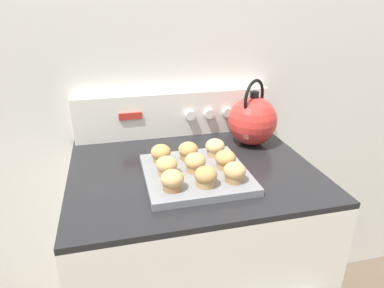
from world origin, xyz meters
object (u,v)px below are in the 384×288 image
object	(u,v)px
muffin_r0_c2	(235,172)
muffin_r2_c1	(188,151)
muffin_r1_c1	(195,163)
tea_kettle	(253,120)
muffin_r0_c0	(172,180)
muffin_r2_c0	(161,154)
muffin_r2_c2	(215,148)
muffin_pan	(196,174)
muffin_r1_c0	(167,166)
muffin_r1_c2	(225,160)
stove_range	(192,274)
muffin_r0_c1	(204,177)

from	to	relation	value
muffin_r0_c2	muffin_r2_c1	distance (m)	0.20
muffin_r1_c1	tea_kettle	world-z (taller)	tea_kettle
muffin_r0_c0	tea_kettle	bearing A→B (deg)	39.66
muffin_r2_c0	muffin_r2_c2	distance (m)	0.18
muffin_pan	muffin_r1_c1	bearing A→B (deg)	-167.12
muffin_r1_c0	muffin_r1_c1	size ratio (longest dim) A/B	1.00
muffin_pan	muffin_r2_c0	xyz separation A→B (m)	(-0.09, 0.09, 0.04)
muffin_r0_c2	muffin_r1_c0	bearing A→B (deg)	154.67
muffin_r1_c2	stove_range	bearing A→B (deg)	139.70
muffin_r0_c1	muffin_r2_c0	size ratio (longest dim) A/B	1.00
muffin_r1_c0	muffin_r1_c2	bearing A→B (deg)	-0.19
muffin_r0_c2	stove_range	bearing A→B (deg)	118.48
muffin_pan	tea_kettle	xyz separation A→B (m)	(0.27, 0.21, 0.08)
muffin_pan	muffin_r0_c0	xyz separation A→B (m)	(-0.09, -0.09, 0.04)
muffin_r0_c0	muffin_r1_c0	bearing A→B (deg)	90.13
muffin_r0_c0	tea_kettle	size ratio (longest dim) A/B	0.26
muffin_r2_c1	muffin_r0_c0	bearing A→B (deg)	-115.78
muffin_pan	muffin_r0_c1	bearing A→B (deg)	-89.28
muffin_pan	muffin_r0_c1	xyz separation A→B (m)	(0.00, -0.09, 0.04)
muffin_r0_c1	muffin_r2_c1	xyz separation A→B (m)	(-0.00, 0.18, 0.00)
muffin_r0_c0	muffin_r0_c2	distance (m)	0.18
stove_range	muffin_r2_c2	bearing A→B (deg)	13.74
muffin_r2_c1	tea_kettle	distance (m)	0.30
stove_range	muffin_r1_c0	bearing A→B (deg)	-141.86
muffin_r0_c2	muffin_pan	bearing A→B (deg)	136.30
muffin_r0_c0	muffin_r2_c1	xyz separation A→B (m)	(0.09, 0.18, 0.00)
muffin_r1_c0	muffin_r2_c0	size ratio (longest dim) A/B	1.00
stove_range	muffin_r2_c0	size ratio (longest dim) A/B	14.19
muffin_r2_c0	muffin_r2_c1	xyz separation A→B (m)	(0.09, -0.00, 0.00)
muffin_r1_c0	muffin_r0_c1	bearing A→B (deg)	-45.08
stove_range	muffin_r1_c2	bearing A→B (deg)	-40.30
muffin_r0_c2	muffin_r1_c1	xyz separation A→B (m)	(-0.09, 0.09, 0.00)
muffin_r0_c1	muffin_r1_c0	size ratio (longest dim) A/B	1.00
muffin_r0_c1	muffin_r1_c1	distance (m)	0.09
muffin_pan	muffin_r1_c1	distance (m)	0.04
tea_kettle	muffin_r1_c0	bearing A→B (deg)	-149.88
muffin_r0_c1	muffin_r2_c2	xyz separation A→B (m)	(0.09, 0.19, 0.00)
muffin_r1_c0	muffin_r2_c1	bearing A→B (deg)	46.02
muffin_r1_c1	muffin_pan	bearing A→B (deg)	12.88
muffin_r0_c2	muffin_r1_c2	xyz separation A→B (m)	(0.00, 0.09, 0.00)
muffin_pan	muffin_r0_c1	world-z (taller)	muffin_r0_c1
muffin_pan	muffin_r2_c0	size ratio (longest dim) A/B	4.83
muffin_r1_c2	muffin_r2_c0	bearing A→B (deg)	153.79
stove_range	muffin_r1_c2	size ratio (longest dim) A/B	14.19
muffin_r0_c0	muffin_r1_c0	world-z (taller)	same
muffin_r1_c0	muffin_r1_c1	distance (m)	0.09
tea_kettle	muffin_r2_c1	bearing A→B (deg)	-156.48
muffin_r0_c2	muffin_r2_c1	world-z (taller)	same
muffin_r1_c1	muffin_r2_c2	world-z (taller)	same
tea_kettle	muffin_r1_c2	bearing A→B (deg)	-130.10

